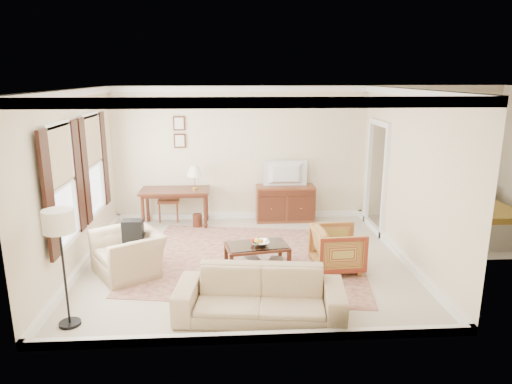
{
  "coord_description": "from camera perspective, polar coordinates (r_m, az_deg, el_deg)",
  "views": [
    {
      "loc": [
        -0.27,
        -7.32,
        3.11
      ],
      "look_at": [
        0.2,
        0.3,
        1.15
      ],
      "focal_mm": 32.0,
      "sensor_mm": 36.0,
      "label": 1
    }
  ],
  "objects": [
    {
      "name": "annex_bedroom",
      "position": [
        10.1,
        24.8,
        -2.88
      ],
      "size": [
        3.0,
        2.7,
        2.9
      ],
      "color": "beige",
      "rests_on": "ground"
    },
    {
      "name": "coffee_table",
      "position": [
        7.54,
        0.12,
        -7.29
      ],
      "size": [
        1.09,
        0.75,
        0.43
      ],
      "rotation": [
        0.0,
        0.0,
        0.17
      ],
      "color": "#462014",
      "rests_on": "room_shell"
    },
    {
      "name": "desk_lamp",
      "position": [
        9.61,
        -7.68,
        1.8
      ],
      "size": [
        0.32,
        0.32,
        0.5
      ],
      "primitive_type": null,
      "color": "silver",
      "rests_on": "writing_desk"
    },
    {
      "name": "doorway",
      "position": [
        9.52,
        14.8,
        1.59
      ],
      "size": [
        0.1,
        1.12,
        2.25
      ],
      "primitive_type": null,
      "color": "white",
      "rests_on": "room_shell"
    },
    {
      "name": "framed_prints",
      "position": [
        9.91,
        -9.55,
        7.43
      ],
      "size": [
        0.25,
        0.04,
        0.68
      ],
      "primitive_type": null,
      "color": "#462014",
      "rests_on": "room_shell"
    },
    {
      "name": "club_armchair",
      "position": [
        7.6,
        -15.72,
        -6.53
      ],
      "size": [
        1.16,
        1.27,
        0.93
      ],
      "primitive_type": "imported",
      "rotation": [
        0.0,
        0.0,
        -1.0
      ],
      "color": "tan",
      "rests_on": "room_shell"
    },
    {
      "name": "window_rear",
      "position": [
        8.71,
        -19.7,
        3.24
      ],
      "size": [
        0.12,
        1.56,
        1.8
      ],
      "primitive_type": null,
      "color": "#CCB284",
      "rests_on": "room_shell"
    },
    {
      "name": "book_b",
      "position": [
        7.62,
        1.68,
        -8.34
      ],
      "size": [
        0.27,
        0.12,
        0.38
      ],
      "primitive_type": "imported",
      "rotation": [
        0.0,
        0.0,
        -0.35
      ],
      "color": "brown",
      "rests_on": "coffee_table"
    },
    {
      "name": "room_shell",
      "position": [
        7.35,
        -1.43,
        9.42
      ],
      "size": [
        5.51,
        5.01,
        2.91
      ],
      "color": "beige",
      "rests_on": "ground"
    },
    {
      "name": "rug",
      "position": [
        8.03,
        -0.67,
        -8.34
      ],
      "size": [
        4.29,
        3.84,
        0.01
      ],
      "primitive_type": "cube",
      "rotation": [
        0.0,
        0.0,
        -0.15
      ],
      "color": "maroon",
      "rests_on": "room_shell"
    },
    {
      "name": "backpack",
      "position": [
        7.58,
        -15.14,
        -4.57
      ],
      "size": [
        0.39,
        0.37,
        0.4
      ],
      "primitive_type": "cube",
      "rotation": [
        0.0,
        0.0,
        -0.67
      ],
      "color": "black",
      "rests_on": "club_armchair"
    },
    {
      "name": "floor_lamp",
      "position": [
        6.05,
        -23.36,
        -4.37
      ],
      "size": [
        0.38,
        0.38,
        1.54
      ],
      "color": "black",
      "rests_on": "room_shell"
    },
    {
      "name": "sideboard",
      "position": [
        10.0,
        3.66,
        -1.42
      ],
      "size": [
        1.26,
        0.49,
        0.78
      ],
      "primitive_type": "cube",
      "color": "brown",
      "rests_on": "room_shell"
    },
    {
      "name": "book_a",
      "position": [
        7.6,
        -1.26,
        -8.35
      ],
      "size": [
        0.28,
        0.12,
        0.38
      ],
      "primitive_type": "imported",
      "rotation": [
        0.0,
        0.0,
        0.29
      ],
      "color": "brown",
      "rests_on": "coffee_table"
    },
    {
      "name": "writing_desk",
      "position": [
        9.74,
        -10.08,
        -0.31
      ],
      "size": [
        1.43,
        0.72,
        0.78
      ],
      "color": "#462014",
      "rests_on": "room_shell"
    },
    {
      "name": "window_front",
      "position": [
        7.22,
        -23.11,
        0.75
      ],
      "size": [
        0.12,
        1.56,
        1.8
      ],
      "primitive_type": null,
      "color": "#CCB284",
      "rests_on": "room_shell"
    },
    {
      "name": "sofa",
      "position": [
        6.07,
        0.5,
        -11.82
      ],
      "size": [
        2.26,
        0.9,
        0.86
      ],
      "primitive_type": "imported",
      "rotation": [
        0.0,
        0.0,
        -0.12
      ],
      "color": "tan",
      "rests_on": "room_shell"
    },
    {
      "name": "desk_chair",
      "position": [
        10.13,
        -10.83,
        -0.64
      ],
      "size": [
        0.46,
        0.46,
        1.05
      ],
      "primitive_type": null,
      "rotation": [
        0.0,
        0.0,
        0.01
      ],
      "color": "brown",
      "rests_on": "room_shell"
    },
    {
      "name": "fruit_bowl",
      "position": [
        7.44,
        0.56,
        -6.3
      ],
      "size": [
        0.42,
        0.42,
        0.1
      ],
      "primitive_type": "imported",
      "color": "silver",
      "rests_on": "coffee_table"
    },
    {
      "name": "tv",
      "position": [
        9.78,
        3.75,
        3.28
      ],
      "size": [
        0.9,
        0.52,
        0.12
      ],
      "primitive_type": "imported",
      "rotation": [
        0.0,
        0.0,
        3.14
      ],
      "color": "black",
      "rests_on": "sideboard"
    },
    {
      "name": "striped_armchair",
      "position": [
        7.6,
        10.17,
        -6.75
      ],
      "size": [
        0.76,
        0.81,
        0.8
      ],
      "primitive_type": "imported",
      "rotation": [
        0.0,
        0.0,
        1.62
      ],
      "color": "maroon",
      "rests_on": "room_shell"
    }
  ]
}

